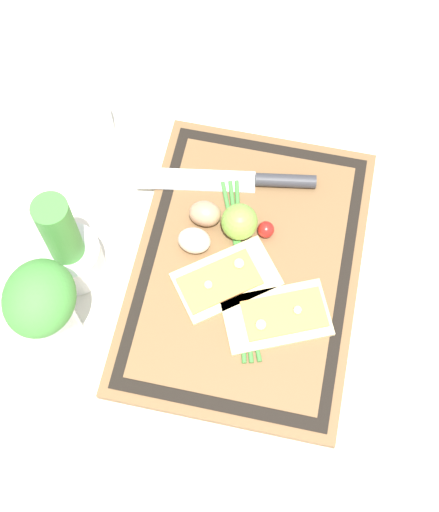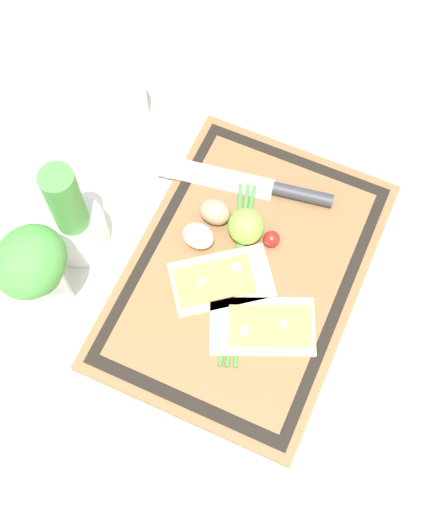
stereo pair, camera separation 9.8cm
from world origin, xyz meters
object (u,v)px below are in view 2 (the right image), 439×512
at_px(sauce_jar, 122,100).
at_px(herb_glass, 36,271).
at_px(egg_brown, 215,212).
at_px(lime, 246,226).
at_px(cherry_tomato_red, 271,239).
at_px(egg_pink, 198,236).
at_px(pizza_slice_far, 220,280).
at_px(pizza_slice_near, 264,327).
at_px(herb_pot, 73,221).
at_px(knife, 274,189).

distance_m(sauce_jar, herb_glass, 0.37).
distance_m(egg_brown, lime, 0.06).
bearing_deg(cherry_tomato_red, egg_pink, 113.25).
bearing_deg(sauce_jar, egg_pink, -128.35).
xyz_separation_m(pizza_slice_far, cherry_tomato_red, (0.09, -0.05, 0.01)).
bearing_deg(lime, egg_brown, 82.73).
height_order(lime, herb_glass, herb_glass).
bearing_deg(pizza_slice_near, egg_pink, 58.90).
height_order(pizza_slice_near, herb_pot, herb_pot).
bearing_deg(lime, herb_pot, 114.76).
xyz_separation_m(herb_pot, sauce_jar, (0.25, 0.05, -0.02)).
height_order(pizza_slice_near, lime, lime).
height_order(pizza_slice_near, sauce_jar, sauce_jar).
xyz_separation_m(pizza_slice_far, egg_pink, (0.05, 0.06, 0.02)).
height_order(knife, egg_pink, egg_pink).
height_order(pizza_slice_near, pizza_slice_far, same).
relative_size(egg_pink, lime, 0.89).
relative_size(pizza_slice_near, egg_brown, 3.51).
bearing_deg(pizza_slice_far, sauce_jar, 51.46).
height_order(egg_brown, lime, lime).
bearing_deg(sauce_jar, herb_glass, -171.18).
bearing_deg(pizza_slice_near, knife, 18.85).
relative_size(knife, herb_glass, 1.54).
relative_size(knife, egg_pink, 5.72).
bearing_deg(herb_glass, pizza_slice_near, -74.86).
bearing_deg(pizza_slice_near, egg_brown, 45.70).
bearing_deg(lime, cherry_tomato_red, -85.85).
bearing_deg(egg_brown, pizza_slice_near, -134.30).
xyz_separation_m(egg_pink, sauce_jar, (0.18, 0.23, 0.01)).
distance_m(knife, lime, 0.10).
relative_size(pizza_slice_far, herb_pot, 0.88).
xyz_separation_m(sauce_jar, herb_glass, (-0.36, -0.06, 0.07)).
relative_size(lime, herb_pot, 0.28).
bearing_deg(herb_glass, cherry_tomato_red, -51.09).
bearing_deg(sauce_jar, knife, -98.39).
height_order(egg_pink, herb_pot, herb_pot).
relative_size(egg_brown, herb_glass, 0.27).
bearing_deg(herb_glass, pizza_slice_far, -60.68).
bearing_deg(knife, herb_glass, 141.97).
xyz_separation_m(knife, cherry_tomato_red, (-0.09, -0.03, 0.01)).
xyz_separation_m(herb_pot, herb_glass, (-0.11, -0.01, 0.04)).
height_order(egg_brown, herb_pot, herb_pot).
xyz_separation_m(pizza_slice_near, pizza_slice_far, (0.04, 0.09, 0.00)).
xyz_separation_m(egg_brown, herb_pot, (-0.12, 0.19, 0.03)).
bearing_deg(sauce_jar, egg_brown, -119.01).
relative_size(pizza_slice_near, pizza_slice_far, 1.02).
bearing_deg(pizza_slice_far, egg_pink, 50.75).
bearing_deg(egg_brown, herb_pot, 122.72).
bearing_deg(knife, cherry_tomato_red, -159.89).
distance_m(knife, herb_glass, 0.41).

